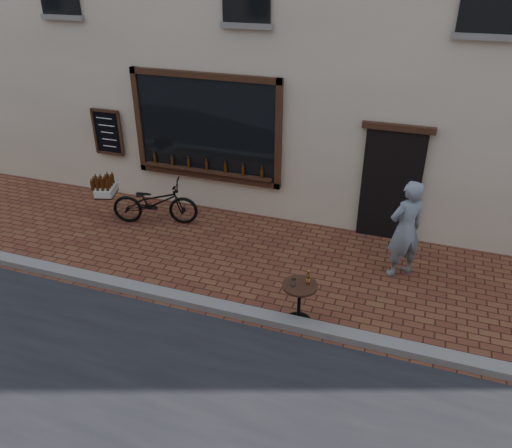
% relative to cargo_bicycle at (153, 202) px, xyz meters
% --- Properties ---
extents(ground, '(90.00, 90.00, 0.00)m').
position_rel_cargo_bicycle_xyz_m(ground, '(2.73, -2.47, -0.48)').
color(ground, '#572A1C').
rests_on(ground, ground).
extents(kerb, '(90.00, 0.25, 0.12)m').
position_rel_cargo_bicycle_xyz_m(kerb, '(2.73, -2.27, -0.42)').
color(kerb, slate).
rests_on(kerb, ground).
extents(cargo_bicycle, '(2.13, 1.13, 1.00)m').
position_rel_cargo_bicycle_xyz_m(cargo_bicycle, '(0.00, 0.00, 0.00)').
color(cargo_bicycle, black).
rests_on(cargo_bicycle, ground).
extents(bistro_table, '(0.54, 0.54, 0.92)m').
position_rel_cargo_bicycle_xyz_m(bistro_table, '(3.69, -2.12, 0.01)').
color(bistro_table, black).
rests_on(bistro_table, ground).
extents(pedestrian, '(0.78, 0.74, 1.79)m').
position_rel_cargo_bicycle_xyz_m(pedestrian, '(5.03, -0.26, 0.42)').
color(pedestrian, slate).
rests_on(pedestrian, ground).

